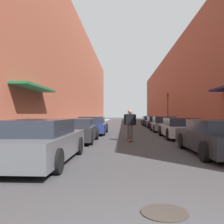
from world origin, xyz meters
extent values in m
plane|color=#38383A|center=(0.00, 25.35, 0.00)|extent=(139.45, 139.45, 0.00)
cube|color=gray|center=(-4.81, 31.69, 0.06)|extent=(1.80, 63.39, 0.12)
cube|color=gray|center=(4.81, 31.69, 0.06)|extent=(1.80, 63.39, 0.12)
cube|color=brown|center=(-7.71, 31.69, 6.44)|extent=(4.00, 63.39, 12.87)
cube|color=#1E6038|center=(-5.31, 11.09, 2.90)|extent=(1.00, 4.80, 0.12)
cube|color=brown|center=(7.71, 31.69, 4.97)|extent=(4.00, 63.39, 9.94)
cube|color=#515459|center=(-2.96, 5.18, 0.51)|extent=(1.82, 4.77, 0.67)
cube|color=#232833|center=(-2.96, 4.94, 1.07)|extent=(1.59, 2.48, 0.46)
cylinder|color=black|center=(-3.83, 6.65, 0.32)|extent=(0.18, 0.64, 0.64)
cylinder|color=black|center=(-2.08, 6.65, 0.32)|extent=(0.18, 0.64, 0.64)
cylinder|color=black|center=(-2.08, 3.70, 0.32)|extent=(0.18, 0.64, 0.64)
cube|color=#232326|center=(-2.90, 10.64, 0.50)|extent=(1.93, 4.09, 0.64)
cube|color=#232833|center=(-2.90, 10.44, 1.02)|extent=(1.65, 2.15, 0.40)
cylinder|color=black|center=(-3.78, 11.89, 0.33)|extent=(0.18, 0.66, 0.66)
cylinder|color=black|center=(-2.01, 11.89, 0.33)|extent=(0.18, 0.66, 0.66)
cylinder|color=black|center=(-3.78, 9.39, 0.33)|extent=(0.18, 0.66, 0.66)
cylinder|color=black|center=(-2.01, 9.39, 0.33)|extent=(0.18, 0.66, 0.66)
cube|color=navy|center=(-2.75, 15.97, 0.47)|extent=(2.05, 4.80, 0.57)
cube|color=#232833|center=(-2.75, 15.73, 1.01)|extent=(1.76, 2.51, 0.52)
cylinder|color=black|center=(-3.69, 17.44, 0.34)|extent=(0.18, 0.68, 0.68)
cylinder|color=black|center=(-1.80, 17.44, 0.34)|extent=(0.18, 0.68, 0.68)
cylinder|color=black|center=(-3.69, 14.50, 0.34)|extent=(0.18, 0.68, 0.68)
cylinder|color=black|center=(-1.80, 14.50, 0.34)|extent=(0.18, 0.68, 0.68)
cube|color=#232326|center=(2.81, 6.89, 0.49)|extent=(1.83, 4.77, 0.63)
cube|color=#232833|center=(2.81, 6.65, 1.04)|extent=(1.56, 2.49, 0.45)
cylinder|color=black|center=(1.98, 8.35, 0.32)|extent=(0.18, 0.64, 0.64)
cylinder|color=black|center=(3.65, 8.35, 0.32)|extent=(0.18, 0.64, 0.64)
cylinder|color=black|center=(1.98, 5.42, 0.32)|extent=(0.18, 0.64, 0.64)
cube|color=#B7B7BC|center=(2.96, 13.12, 0.47)|extent=(2.03, 4.82, 0.57)
cube|color=#232833|center=(2.96, 12.88, 0.99)|extent=(1.76, 2.52, 0.46)
cylinder|color=black|center=(2.00, 14.61, 0.34)|extent=(0.18, 0.67, 0.67)
cylinder|color=black|center=(3.91, 14.61, 0.34)|extent=(0.18, 0.67, 0.67)
cylinder|color=black|center=(2.00, 11.64, 0.34)|extent=(0.18, 0.67, 0.67)
cylinder|color=black|center=(3.91, 11.64, 0.34)|extent=(0.18, 0.67, 0.67)
cube|color=gray|center=(2.87, 18.74, 0.45)|extent=(1.91, 4.06, 0.56)
cube|color=#232833|center=(2.87, 18.54, 0.99)|extent=(1.66, 2.12, 0.52)
cylinder|color=black|center=(1.96, 19.99, 0.31)|extent=(0.18, 0.61, 0.61)
cylinder|color=black|center=(3.78, 19.99, 0.31)|extent=(0.18, 0.61, 0.61)
cylinder|color=black|center=(1.96, 17.49, 0.31)|extent=(0.18, 0.61, 0.61)
cylinder|color=black|center=(3.78, 17.49, 0.31)|extent=(0.18, 0.61, 0.61)
cube|color=#232326|center=(2.88, 24.13, 0.48)|extent=(1.81, 4.60, 0.58)
cube|color=#232833|center=(2.88, 23.90, 0.98)|extent=(1.57, 2.40, 0.42)
cylinder|color=black|center=(2.02, 25.55, 0.35)|extent=(0.18, 0.70, 0.70)
cylinder|color=black|center=(3.75, 25.55, 0.35)|extent=(0.18, 0.70, 0.70)
cylinder|color=black|center=(2.02, 22.71, 0.35)|extent=(0.18, 0.70, 0.70)
cylinder|color=black|center=(3.75, 22.71, 0.35)|extent=(0.18, 0.70, 0.70)
cube|color=navy|center=(2.87, 29.62, 0.49)|extent=(1.92, 4.10, 0.59)
cube|color=#232833|center=(2.87, 29.42, 0.99)|extent=(1.66, 2.14, 0.41)
cylinder|color=black|center=(1.97, 30.88, 0.36)|extent=(0.18, 0.72, 0.72)
cylinder|color=black|center=(3.77, 30.88, 0.36)|extent=(0.18, 0.72, 0.72)
cylinder|color=black|center=(1.97, 28.36, 0.36)|extent=(0.18, 0.72, 0.72)
cylinder|color=black|center=(3.77, 28.36, 0.36)|extent=(0.18, 0.72, 0.72)
cube|color=#B2231E|center=(-0.13, 11.15, 0.07)|extent=(0.20, 0.78, 0.02)
cylinder|color=beige|center=(-0.21, 11.40, 0.03)|extent=(0.03, 0.06, 0.06)
cylinder|color=beige|center=(-0.05, 11.40, 0.03)|extent=(0.03, 0.06, 0.06)
cylinder|color=beige|center=(-0.21, 10.90, 0.03)|extent=(0.03, 0.06, 0.06)
cylinder|color=beige|center=(-0.05, 10.90, 0.03)|extent=(0.03, 0.06, 0.06)
cylinder|color=#47423D|center=(-0.21, 11.15, 0.47)|extent=(0.12, 0.12, 0.79)
cylinder|color=#47423D|center=(-0.05, 11.15, 0.47)|extent=(0.12, 0.12, 0.79)
cube|color=black|center=(-0.13, 11.15, 1.16)|extent=(0.47, 0.21, 0.60)
sphere|color=#8C664C|center=(-0.13, 11.15, 1.59)|extent=(0.25, 0.25, 0.25)
cylinder|color=black|center=(-0.41, 11.15, 1.16)|extent=(0.09, 0.09, 0.57)
cylinder|color=black|center=(0.15, 11.15, 1.16)|extent=(0.09, 0.09, 0.57)
cylinder|color=#332D28|center=(0.12, 1.45, 0.01)|extent=(0.70, 0.70, 0.02)
cylinder|color=#2D2D2D|center=(4.46, 25.66, 1.95)|extent=(0.10, 0.10, 3.66)
cube|color=#332D0F|center=(4.46, 25.66, 3.55)|extent=(0.16, 0.16, 0.45)
sphere|color=red|center=(4.46, 25.57, 3.66)|extent=(0.11, 0.11, 0.11)
camera|label=1|loc=(-0.49, -2.28, 1.47)|focal=40.00mm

